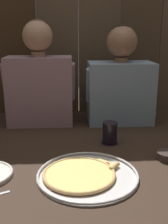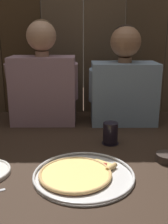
% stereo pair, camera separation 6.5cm
% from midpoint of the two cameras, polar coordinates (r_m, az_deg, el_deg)
% --- Properties ---
extents(ground_plane, '(3.20, 3.20, 0.00)m').
position_cam_midpoint_polar(ground_plane, '(1.28, 1.58, -9.01)').
color(ground_plane, '#332319').
extents(pizza_tray, '(0.40, 0.40, 0.03)m').
position_cam_midpoint_polar(pizza_tray, '(1.11, 1.00, -12.78)').
color(pizza_tray, silver).
rests_on(pizza_tray, ground).
extents(drinking_glass, '(0.09, 0.09, 0.11)m').
position_cam_midpoint_polar(drinking_glass, '(1.41, 6.80, -4.41)').
color(drinking_glass, black).
rests_on(drinking_glass, ground).
extents(dipping_bowl, '(0.09, 0.09, 0.03)m').
position_cam_midpoint_polar(dipping_bowl, '(1.29, 18.16, -8.87)').
color(dipping_bowl, '#3D332D').
rests_on(dipping_bowl, ground).
extents(diner_left, '(0.42, 0.21, 0.62)m').
position_cam_midpoint_polar(diner_left, '(1.69, -7.38, 6.85)').
color(diner_left, gray).
rests_on(diner_left, ground).
extents(diner_right, '(0.43, 0.23, 0.59)m').
position_cam_midpoint_polar(diner_right, '(1.70, 9.37, 6.30)').
color(diner_right, '#849EB7').
rests_on(diner_right, ground).
extents(wooden_backdrop_wall, '(2.19, 0.03, 1.44)m').
position_cam_midpoint_polar(wooden_backdrop_wall, '(1.90, 0.91, 21.56)').
color(wooden_backdrop_wall, '#42311F').
rests_on(wooden_backdrop_wall, ground).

